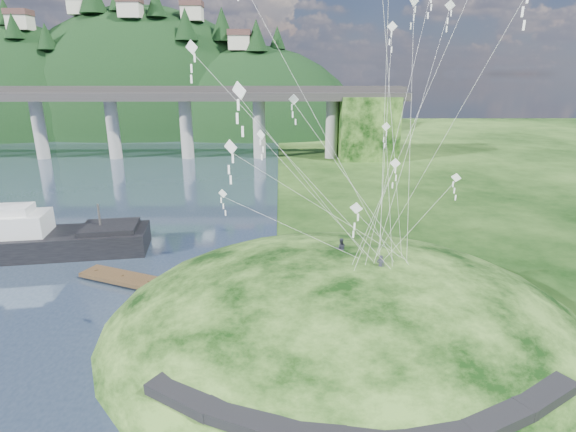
{
  "coord_description": "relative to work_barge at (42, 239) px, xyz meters",
  "views": [
    {
      "loc": [
        3.41,
        -26.91,
        17.43
      ],
      "look_at": [
        4.0,
        6.0,
        7.0
      ],
      "focal_mm": 28.0,
      "sensor_mm": 36.0,
      "label": 1
    }
  ],
  "objects": [
    {
      "name": "far_ridge",
      "position": [
        -23.14,
        106.58,
        -9.15
      ],
      "size": [
        153.0,
        70.0,
        94.5
      ],
      "color": "black",
      "rests_on": "ground"
    },
    {
      "name": "kite_swarm",
      "position": [
        28.27,
        -10.91,
        16.27
      ],
      "size": [
        19.36,
        17.82,
        20.19
      ],
      "color": "white",
      "rests_on": "ground"
    },
    {
      "name": "bridge",
      "position": [
        -6.02,
        54.47,
        7.99
      ],
      "size": [
        160.0,
        11.0,
        15.0
      ],
      "color": "#2D2B2B",
      "rests_on": "ground"
    },
    {
      "name": "work_barge",
      "position": [
        0.0,
        0.0,
        0.0
      ],
      "size": [
        20.12,
        8.08,
        6.85
      ],
      "color": "black",
      "rests_on": "ground"
    },
    {
      "name": "grass_hill",
      "position": [
        28.44,
        -13.59,
        -3.21
      ],
      "size": [
        36.0,
        32.0,
        13.0
      ],
      "color": "black",
      "rests_on": "ground"
    },
    {
      "name": "ground",
      "position": [
        20.44,
        -15.59,
        -1.71
      ],
      "size": [
        320.0,
        320.0,
        0.0
      ],
      "primitive_type": "plane",
      "color": "black",
      "rests_on": "ground"
    },
    {
      "name": "kite_flyers",
      "position": [
        29.0,
        -12.13,
        4.03
      ],
      "size": [
        3.07,
        3.83,
        1.67
      ],
      "color": "#262732",
      "rests_on": "ground"
    },
    {
      "name": "footpath",
      "position": [
        27.9,
        -25.34,
        0.37
      ],
      "size": [
        22.29,
        5.84,
        0.83
      ],
      "color": "black",
      "rests_on": "ground"
    },
    {
      "name": "wooden_dock",
      "position": [
        12.66,
        -7.63,
        -1.28
      ],
      "size": [
        13.44,
        7.45,
        0.98
      ],
      "color": "#392817",
      "rests_on": "ground"
    }
  ]
}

